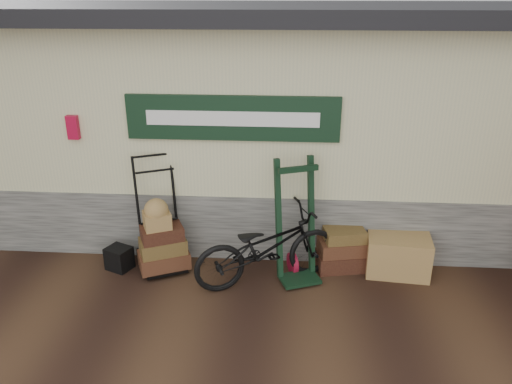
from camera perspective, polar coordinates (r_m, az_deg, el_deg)
ground at (r=5.99m, az=-0.53°, el=-12.39°), size 80.00×80.00×0.00m
station_building at (r=7.86m, az=0.99°, el=9.10°), size 14.40×4.10×3.20m
porter_trolley at (r=6.47m, az=-11.11°, el=-2.35°), size 0.92×0.83×1.51m
green_barrow at (r=6.10m, az=4.66°, el=-3.37°), size 0.69×0.64×1.54m
suitcase_stack at (r=6.59m, az=9.75°, el=-6.38°), size 0.70×0.52×0.56m
wicker_hamper at (r=6.66m, az=15.89°, el=-6.93°), size 0.82×0.58×0.51m
black_trunk at (r=6.78m, az=-15.37°, el=-7.30°), size 0.38×0.36×0.30m
bicycle at (r=6.09m, az=1.26°, el=-5.87°), size 1.33×1.95×1.07m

